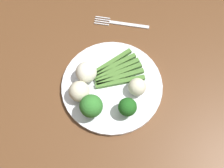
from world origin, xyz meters
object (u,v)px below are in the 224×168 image
object	(u,v)px
cauliflower_edge	(137,87)
broccoli_front	(91,106)
cauliflower_near_center	(86,72)
fork	(121,24)
asparagus_bundle	(117,72)
cauliflower_left	(79,91)
dining_table	(130,98)
broccoli_front_left	(127,107)
plate	(112,86)

from	to	relation	value
cauliflower_edge	broccoli_front	bearing A→B (deg)	117.72
cauliflower_near_center	fork	world-z (taller)	cauliflower_near_center
asparagus_bundle	broccoli_front	world-z (taller)	broccoli_front
broccoli_front	cauliflower_left	distance (m)	0.06
dining_table	cauliflower_edge	xyz separation A→B (m)	(-0.02, -0.01, 0.14)
cauliflower_edge	cauliflower_left	xyz separation A→B (m)	(-0.02, 0.15, 0.00)
asparagus_bundle	cauliflower_edge	distance (m)	0.08
cauliflower_near_center	fork	size ratio (longest dim) A/B	0.33
broccoli_front	cauliflower_near_center	distance (m)	0.10
broccoli_front	fork	size ratio (longest dim) A/B	0.42
broccoli_front_left	cauliflower_near_center	world-z (taller)	broccoli_front_left
broccoli_front_left	cauliflower_near_center	distance (m)	0.14
fork	asparagus_bundle	bearing A→B (deg)	95.26
asparagus_bundle	cauliflower_left	xyz separation A→B (m)	(-0.07, 0.09, 0.02)
asparagus_bundle	dining_table	bearing A→B (deg)	-60.49
plate	fork	size ratio (longest dim) A/B	1.62
asparagus_bundle	broccoli_front	size ratio (longest dim) A/B	2.12
asparagus_bundle	fork	size ratio (longest dim) A/B	0.89
cauliflower_near_center	asparagus_bundle	bearing A→B (deg)	-80.05
plate	fork	bearing A→B (deg)	-6.41
fork	cauliflower_left	bearing A→B (deg)	75.11
cauliflower_edge	fork	size ratio (longest dim) A/B	0.28
dining_table	fork	bearing A→B (deg)	8.78
dining_table	fork	xyz separation A→B (m)	(0.20, 0.03, 0.10)
plate	cauliflower_near_center	size ratio (longest dim) A/B	4.83
asparagus_bundle	fork	distance (m)	0.17
dining_table	plate	bearing A→B (deg)	96.23
dining_table	broccoli_front	bearing A→B (deg)	127.94
cauliflower_edge	cauliflower_near_center	distance (m)	0.14
plate	asparagus_bundle	xyz separation A→B (m)	(0.04, -0.01, 0.01)
dining_table	broccoli_front_left	xyz separation A→B (m)	(-0.08, 0.02, 0.15)
broccoli_front	fork	xyz separation A→B (m)	(0.28, -0.07, -0.05)
plate	fork	distance (m)	0.21
plate	cauliflower_left	world-z (taller)	cauliflower_left
plate	fork	xyz separation A→B (m)	(0.21, -0.02, -0.01)
broccoli_front_left	fork	distance (m)	0.29
dining_table	plate	distance (m)	0.12
cauliflower_left	fork	size ratio (longest dim) A/B	0.32
cauliflower_near_center	fork	xyz separation A→B (m)	(0.19, -0.09, -0.04)
asparagus_bundle	fork	bearing A→B (deg)	61.72
cauliflower_edge	cauliflower_near_center	world-z (taller)	cauliflower_near_center
plate	broccoli_front	size ratio (longest dim) A/B	3.85
asparagus_bundle	cauliflower_edge	size ratio (longest dim) A/B	3.22
broccoli_front_left	asparagus_bundle	bearing A→B (deg)	13.39
dining_table	fork	size ratio (longest dim) A/B	7.11
asparagus_bundle	plate	bearing A→B (deg)	-133.73
plate	asparagus_bundle	world-z (taller)	asparagus_bundle
dining_table	asparagus_bundle	distance (m)	0.13
cauliflower_near_center	fork	distance (m)	0.21
broccoli_front_left	fork	size ratio (longest dim) A/B	0.34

